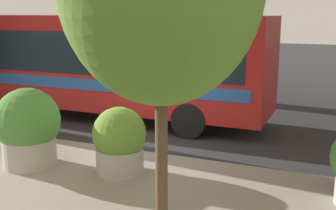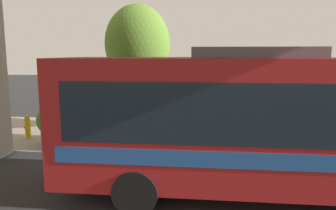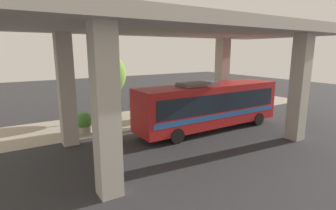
% 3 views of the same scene
% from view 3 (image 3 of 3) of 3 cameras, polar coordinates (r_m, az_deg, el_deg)
% --- Properties ---
extents(ground_plane, '(80.00, 80.00, 0.00)m').
position_cam_3_polar(ground_plane, '(20.35, -2.89, -4.69)').
color(ground_plane, '#2D2D30').
rests_on(ground_plane, ground).
extents(sidewalk_strip, '(6.00, 40.00, 0.02)m').
position_cam_3_polar(sidewalk_strip, '(22.91, -6.62, -2.86)').
color(sidewalk_strip, gray).
rests_on(sidewalk_strip, ground).
extents(overpass, '(9.40, 20.78, 7.39)m').
position_cam_3_polar(overpass, '(16.19, 4.13, 14.41)').
color(overpass, '#ADA89E').
rests_on(overpass, ground).
extents(bus, '(2.75, 11.45, 3.59)m').
position_cam_3_polar(bus, '(19.37, 9.00, 0.27)').
color(bus, '#B21E1E').
rests_on(bus, ground).
extents(fire_hydrant, '(0.47, 0.22, 0.99)m').
position_cam_3_polar(fire_hydrant, '(19.70, -21.92, -4.58)').
color(fire_hydrant, gold).
rests_on(fire_hydrant, ground).
extents(planter_front, '(1.20, 1.20, 1.51)m').
position_cam_3_polar(planter_front, '(19.42, -17.88, -3.70)').
color(planter_front, '#ADA89E').
rests_on(planter_front, ground).
extents(planter_middle, '(1.47, 1.47, 1.81)m').
position_cam_3_polar(planter_middle, '(22.64, -1.16, -0.62)').
color(planter_middle, '#ADA89E').
rests_on(planter_middle, ground).
extents(planter_back, '(1.16, 1.16, 1.49)m').
position_cam_3_polar(planter_back, '(21.34, -5.50, -1.92)').
color(planter_back, '#ADA89E').
rests_on(planter_back, ground).
extents(street_tree_near, '(2.83, 2.83, 5.56)m').
position_cam_3_polar(street_tree_near, '(22.08, -12.83, 6.51)').
color(street_tree_near, brown).
rests_on(street_tree_near, ground).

